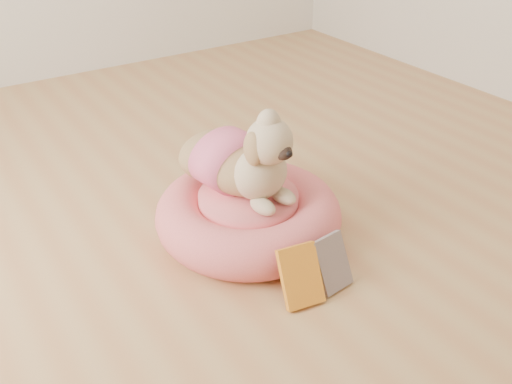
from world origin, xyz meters
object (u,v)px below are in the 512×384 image
dog (241,145)px  book_yellow (301,276)px  pet_bed (248,215)px  book_white (332,263)px

dog → book_yellow: 0.50m
dog → book_yellow: dog is taller
pet_bed → dog: dog is taller
dog → book_white: dog is taller
book_yellow → dog: bearing=92.6°
pet_bed → book_white: size_ratio=3.68×
dog → book_yellow: bearing=-106.2°
book_yellow → book_white: bearing=8.6°
pet_bed → dog: 0.27m
pet_bed → dog: bearing=101.4°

